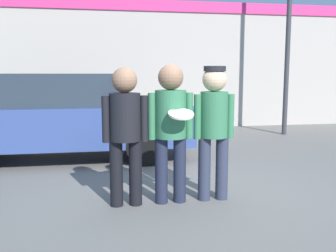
% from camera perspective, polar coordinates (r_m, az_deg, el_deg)
% --- Properties ---
extents(ground_plane, '(56.00, 56.00, 0.00)m').
position_cam_1_polar(ground_plane, '(4.90, 3.58, -10.16)').
color(ground_plane, '#66635E').
extents(storefront_building, '(24.00, 0.22, 3.53)m').
position_cam_1_polar(storefront_building, '(10.59, -4.08, 9.35)').
color(storefront_building, '#B2A89E').
rests_on(storefront_building, ground).
extents(person_left, '(0.52, 0.35, 1.59)m').
position_cam_1_polar(person_left, '(4.27, -6.54, 0.09)').
color(person_left, black).
rests_on(person_left, ground).
extents(person_middle_with_frisbee, '(0.53, 0.59, 1.63)m').
position_cam_1_polar(person_middle_with_frisbee, '(4.34, 0.42, 0.63)').
color(person_middle_with_frisbee, '#1E2338').
rests_on(person_middle_with_frisbee, ground).
extents(person_right, '(0.50, 0.33, 1.61)m').
position_cam_1_polar(person_right, '(4.48, 7.00, 0.67)').
color(person_right, '#2D3347').
rests_on(person_right, ground).
extents(parked_car_near, '(4.51, 1.85, 1.53)m').
position_cam_1_polar(parked_car_near, '(7.01, -15.87, 1.47)').
color(parked_car_near, '#334784').
rests_on(parked_car_near, ground).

